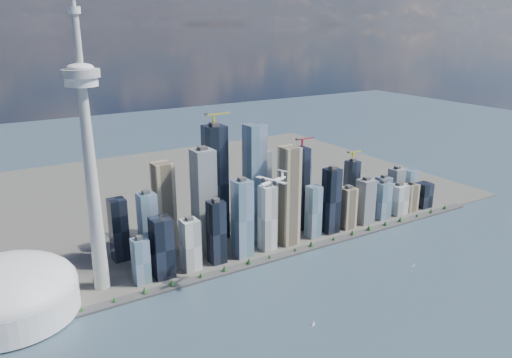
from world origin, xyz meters
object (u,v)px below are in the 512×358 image
dome_stadium (8,292)px  needle_tower (89,152)px  airplane (273,181)px  sailboat_west (313,323)px  sailboat_east (414,265)px

dome_stadium → needle_tower: bearing=4.1°
airplane → dome_stadium: bearing=142.7°
needle_tower → airplane: 288.33m
needle_tower → sailboat_west: 427.85m
sailboat_east → needle_tower: bearing=174.4°
sailboat_west → sailboat_east: (272.66, 51.88, -0.07)m
dome_stadium → sailboat_west: bearing=-35.0°
needle_tower → dome_stadium: (-140.00, -10.00, -196.40)m
needle_tower → sailboat_east: (507.07, -220.00, -232.86)m
needle_tower → sailboat_east: 599.78m
dome_stadium → sailboat_east: size_ratio=21.51×
airplane → sailboat_west: 223.67m
needle_tower → sailboat_east: bearing=-23.5°
dome_stadium → airplane: (384.17, -135.46, 147.87)m
needle_tower → dome_stadium: needle_tower is taller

